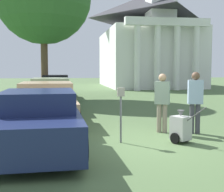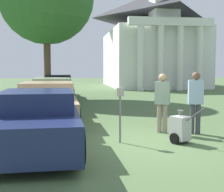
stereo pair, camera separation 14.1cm
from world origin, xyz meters
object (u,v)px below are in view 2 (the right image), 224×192
Objects in this scene: equipment_cart at (180,128)px; parking_meter at (120,105)px; parked_car_teal at (56,91)px; person_supervisor at (196,98)px; person_worker at (162,99)px; church at (152,35)px; parked_car_tan at (48,104)px; parked_car_black at (58,87)px; parked_car_sage at (53,96)px; parked_car_navy at (38,120)px.

parking_meter is at bearing 142.75° from equipment_cart.
parked_car_teal is 2.85× the size of person_supervisor.
person_worker is at bearing -70.31° from parked_car_teal.
parking_meter is 1.42× the size of equipment_cart.
church is (9.67, 15.50, 4.96)m from parked_car_teal.
person_supervisor is 25.67m from church.
parked_car_tan is 0.97× the size of parked_car_black.
parking_meter reaches higher than equipment_cart.
person_worker is (3.46, -5.31, 0.30)m from parked_car_sage.
parked_car_sage is at bearing 89.97° from equipment_cart.
parked_car_black is at bearing 88.40° from parked_car_sage.
parked_car_tan is 2.93× the size of person_worker.
parked_car_sage is (0.00, 6.60, 0.04)m from parked_car_navy.
parked_car_tan is at bearing 122.81° from parking_meter.
person_supervisor is (2.35, 0.80, 0.05)m from parking_meter.
parked_car_tan is 6.86m from parked_car_teal.
parked_car_black reaches higher than parked_car_teal.
church reaches higher than parking_meter.
parked_car_navy is 13.86m from parked_car_black.
equipment_cart is 26.97m from church.
parked_car_black is 3.03× the size of person_worker.
parked_car_navy is at bearing 25.85° from person_supervisor.
parked_car_black is 13.04m from person_worker.
person_supervisor is at bearing 23.49° from equipment_cart.
parked_car_tan is at bearing -15.05° from person_supervisor.
person_supervisor is (4.36, 0.99, 0.38)m from parked_car_navy.
parked_car_teal is at bearing -121.95° from church.
church is at bearing 61.53° from parked_car_sage.
parked_car_sage is 3.58m from parked_car_teal.
parked_car_teal is 2.94× the size of person_worker.
parking_meter is at bearing 65.60° from person_worker.
parked_car_teal is 10.20m from parking_meter.
parked_car_black reaches higher than parked_car_navy.
person_worker is 0.08× the size of church.
parked_car_tan is 5.15× the size of equipment_cart.
parked_car_teal is (-0.00, 3.58, -0.05)m from parked_car_sage.
person_supervisor is at bearing -170.11° from person_worker.
person_supervisor is at bearing 18.84° from parking_meter.
church is (9.67, 19.08, 4.91)m from parked_car_sage.
equipment_cart is (-0.84, -1.05, -0.65)m from person_supervisor.
person_worker is at bearing -31.97° from parked_car_tan.
person_worker reaches higher than equipment_cart.
parked_car_black is 0.24× the size of church.
parked_car_navy is at bearing 151.14° from equipment_cart.
parking_meter is 1.64m from equipment_cart.
parked_car_black is (0.00, 10.54, 0.02)m from parked_car_tan.
parked_car_navy is 0.23× the size of church.
parked_car_black is (0.00, 13.86, 0.04)m from parked_car_navy.
person_supervisor is (4.36, -2.33, 0.36)m from parked_car_tan.
church reaches higher than person_worker.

